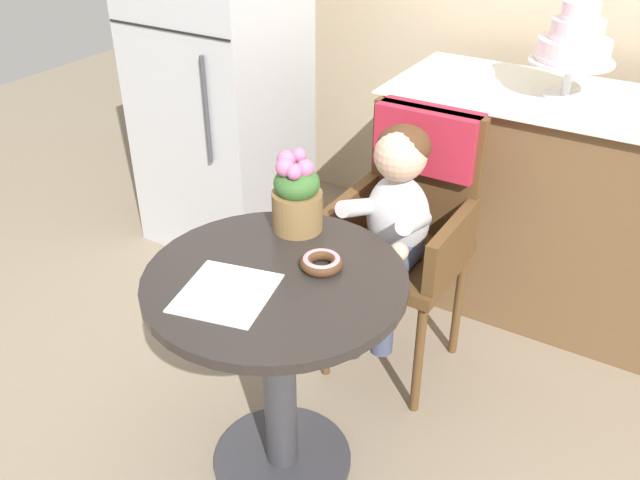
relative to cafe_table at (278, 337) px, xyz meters
The scene contains 10 objects.
ground_plane 0.51m from the cafe_table, ahead, with size 8.00×8.00×0.00m, color gray.
cafe_table is the anchor object (origin of this frame).
wicker_chair 0.72m from the cafe_table, 83.04° to the left, with size 0.42×0.45×0.95m.
seated_child 0.58m from the cafe_table, 81.10° to the left, with size 0.27×0.32×0.73m.
paper_napkin 0.26m from the cafe_table, 115.22° to the right, with size 0.23×0.25×0.00m, color white.
donut_front 0.26m from the cafe_table, 48.10° to the left, with size 0.12×0.12×0.03m.
flower_vase 0.41m from the cafe_table, 109.20° to the left, with size 0.15×0.15×0.24m.
display_counter 1.41m from the cafe_table, 67.07° to the left, with size 1.56×0.62×0.90m.
tiered_cake_stand 1.48m from the cafe_table, 72.68° to the left, with size 0.30×0.30×0.34m.
refrigerator 1.56m from the cafe_table, 133.67° to the left, with size 0.64×0.63×1.70m.
Camera 1 is at (0.88, -1.23, 1.75)m, focal length 38.24 mm.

